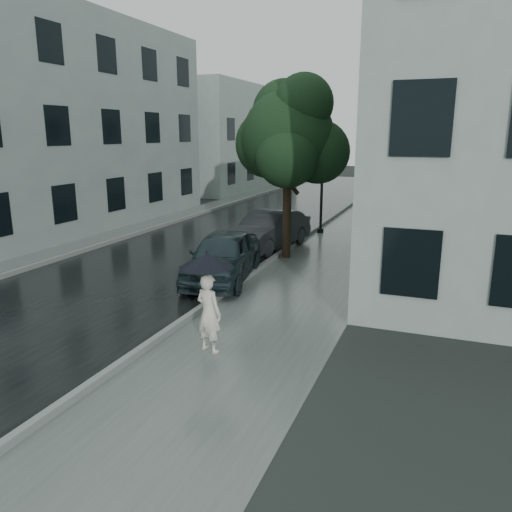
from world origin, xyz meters
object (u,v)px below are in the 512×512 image
at_px(lamp_post, 319,170).
at_px(car_near, 223,256).
at_px(car_far, 269,230).
at_px(street_tree, 289,136).
at_px(pedestrian, 209,313).

relative_size(lamp_post, car_near, 1.11).
height_order(lamp_post, car_far, lamp_post).
bearing_deg(car_near, lamp_post, 74.62).
bearing_deg(car_near, car_far, 81.86).
xyz_separation_m(street_tree, lamp_post, (-0.12, 4.77, -1.48)).
bearing_deg(lamp_post, pedestrian, -85.75).
height_order(street_tree, car_near, street_tree).
distance_m(car_near, car_far, 4.47).
height_order(pedestrian, street_tree, street_tree).
height_order(car_near, car_far, car_near).
bearing_deg(lamp_post, car_near, -95.89).
relative_size(car_near, car_far, 0.98).
distance_m(street_tree, car_near, 5.05).
xyz_separation_m(lamp_post, car_near, (-0.79, -8.30, -2.01)).
relative_size(street_tree, car_near, 1.45).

